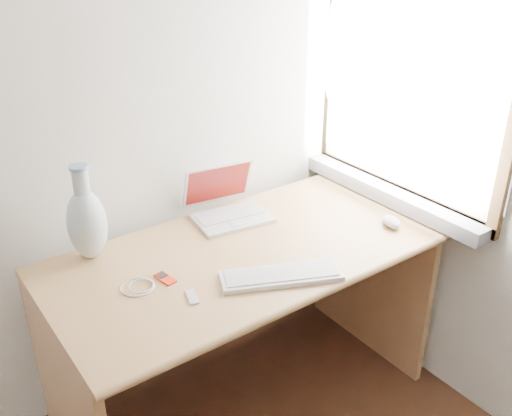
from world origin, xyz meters
TOP-DOWN VIEW (x-y plane):
  - window at (1.72, 1.30)m, footprint 0.11×0.99m
  - desk at (0.97, 1.41)m, footprint 1.42×0.71m
  - laptop at (1.06, 1.58)m, footprint 0.32×0.28m
  - external_keyboard at (0.97, 1.10)m, footprint 0.42×0.28m
  - mouse at (1.54, 1.14)m, footprint 0.10×0.12m
  - ipod at (0.65, 1.32)m, footprint 0.05×0.09m
  - cable_coil at (0.55, 1.33)m, footprint 0.13×0.13m
  - remote at (0.67, 1.18)m, footprint 0.05×0.08m
  - vase at (0.50, 1.60)m, footprint 0.14×0.14m

SIDE VIEW (x-z plane):
  - desk at x=0.97m, z-range 0.16..0.91m
  - remote at x=0.67m, z-range 0.75..0.76m
  - cable_coil at x=0.55m, z-range 0.75..0.76m
  - ipod at x=0.65m, z-range 0.75..0.76m
  - external_keyboard at x=0.97m, z-range 0.75..0.77m
  - mouse at x=1.54m, z-range 0.75..0.79m
  - laptop at x=1.06m, z-range 0.70..0.90m
  - vase at x=0.50m, z-range 0.72..1.07m
  - window at x=1.72m, z-range 0.72..1.83m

